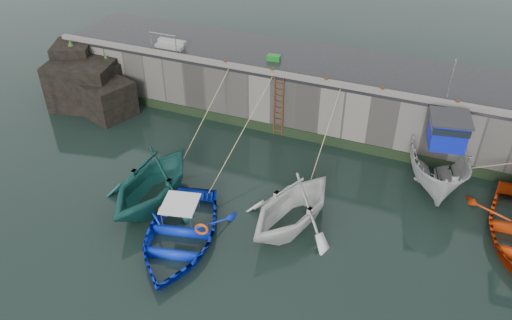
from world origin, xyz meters
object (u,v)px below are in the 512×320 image
at_px(bollard_c, 326,80).
at_px(boat_far_white, 438,158).
at_px(bollard_e, 457,103).
at_px(boat_near_blacktrim, 291,224).
at_px(boat_near_blue, 180,241).
at_px(fish_crate, 274,58).
at_px(boat_near_white, 154,201).
at_px(ladder, 278,107).
at_px(bollard_a, 225,63).
at_px(bollard_d, 382,90).
at_px(bollard_b, 272,71).

bearing_deg(bollard_c, boat_far_white, -10.62).
bearing_deg(bollard_e, boat_near_blacktrim, -128.13).
bearing_deg(boat_near_blue, bollard_e, 32.61).
bearing_deg(bollard_c, fish_crate, 154.40).
bearing_deg(boat_near_white, boat_near_blue, -37.34).
relative_size(ladder, bollard_a, 11.43).
bearing_deg(boat_near_blue, boat_near_blacktrim, 21.59).
height_order(bollard_c, bollard_d, same).
bearing_deg(bollard_b, boat_far_white, -7.20).
height_order(boat_far_white, bollard_e, boat_far_white).
distance_m(boat_near_white, bollard_c, 9.55).
bearing_deg(boat_far_white, bollard_d, 150.21).
bearing_deg(boat_near_white, bollard_d, 44.05).
relative_size(bollard_b, bollard_c, 1.00).
xyz_separation_m(ladder, bollard_e, (8.00, 0.34, 1.71)).
distance_m(ladder, boat_near_white, 7.76).
height_order(bollard_a, bollard_b, same).
relative_size(boat_near_white, bollard_b, 18.47).
relative_size(ladder, bollard_c, 11.43).
bearing_deg(ladder, bollard_c, 8.67).
height_order(bollard_d, bollard_e, same).
bearing_deg(bollard_e, boat_far_white, -102.32).
distance_m(bollard_d, bollard_e, 3.20).
xyz_separation_m(boat_near_white, bollard_c, (5.15, 7.34, 3.30)).
relative_size(bollard_a, bollard_c, 1.00).
height_order(bollard_b, bollard_c, same).
height_order(ladder, bollard_e, bollard_e).
relative_size(ladder, fish_crate, 4.86).
relative_size(boat_near_blacktrim, bollard_e, 17.27).
distance_m(boat_near_blue, fish_crate, 11.09).
relative_size(boat_far_white, bollard_d, 24.10).
xyz_separation_m(ladder, boat_near_white, (-2.95, -7.00, -1.59)).
bearing_deg(bollard_b, boat_near_blue, -91.60).
height_order(ladder, bollard_b, bollard_b).
relative_size(boat_near_blue, bollard_b, 19.94).
relative_size(bollard_c, bollard_d, 1.00).
bearing_deg(bollard_e, boat_near_blue, -134.03).
xyz_separation_m(boat_near_white, boat_near_blacktrim, (5.85, 0.83, 0.00)).
bearing_deg(bollard_c, bollard_e, 0.00).
height_order(boat_near_white, boat_near_blacktrim, boat_near_white).
bearing_deg(bollard_b, bollard_c, 0.00).
bearing_deg(boat_near_blacktrim, bollard_e, 68.06).
xyz_separation_m(bollard_a, bollard_d, (7.80, 0.00, 0.00)).
distance_m(boat_near_blue, bollard_c, 10.08).
bearing_deg(bollard_d, boat_near_blacktrim, -106.33).
distance_m(ladder, bollard_b, 1.81).
bearing_deg(fish_crate, boat_far_white, -21.87).
distance_m(boat_near_blacktrim, bollard_b, 8.05).
height_order(boat_near_white, bollard_e, bollard_e).
relative_size(boat_near_white, bollard_d, 18.47).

